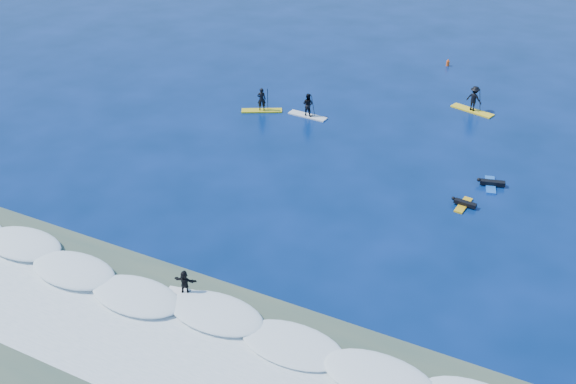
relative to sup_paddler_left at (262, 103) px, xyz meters
The scene contains 11 objects.
ground 14.06m from the sup_paddler_left, 54.46° to the right, with size 160.00×160.00×0.00m, color #031A44.
shallow_water 26.72m from the sup_paddler_left, 72.20° to the right, with size 90.00×13.00×0.01m, color #3C5144.
breaking_wave 22.94m from the sup_paddler_left, 69.14° to the right, with size 40.00×6.00×0.30m, color white.
whitewater 25.77m from the sup_paddler_left, 71.52° to the right, with size 34.00×5.00×0.02m, color silver.
sup_paddler_left is the anchor object (origin of this frame).
sup_paddler_center 3.63m from the sup_paddler_left, 11.07° to the left, with size 3.07×0.95×2.13m.
sup_paddler_right 16.16m from the sup_paddler_left, 26.56° to the left, with size 3.44×1.76×2.34m.
prone_paddler_near 18.36m from the sup_paddler_left, 21.34° to the right, with size 1.51×1.93×0.40m.
prone_paddler_far 18.39m from the sup_paddler_left, 11.26° to the right, with size 1.71×2.23×0.45m.
wave_surfer 21.87m from the sup_paddler_left, 70.96° to the right, with size 1.89×0.87×1.32m.
marker_buoy 19.22m from the sup_paddler_left, 57.96° to the left, with size 0.29×0.29×0.70m.
Camera 1 is at (13.91, -28.24, 20.07)m, focal length 40.00 mm.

